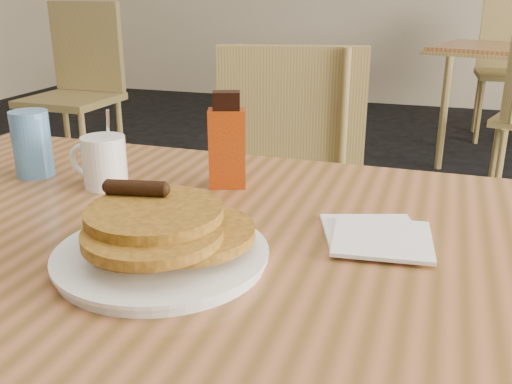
# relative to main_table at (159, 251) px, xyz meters

# --- Properties ---
(main_table) EXTENTS (1.36, 0.93, 0.75)m
(main_table) POSITION_rel_main_table_xyz_m (0.00, 0.00, 0.00)
(main_table) COLOR #A7623B
(main_table) RESTS_ON floor
(chair_main_far) EXTENTS (0.52, 0.52, 0.95)m
(chair_main_far) POSITION_rel_main_table_xyz_m (-0.00, 0.75, -0.14)
(chair_main_far) COLOR #A1884B
(chair_main_far) RESTS_ON floor
(chair_neighbor_far) EXTENTS (0.48, 0.48, 1.01)m
(chair_neighbor_far) POSITION_rel_main_table_xyz_m (0.88, 3.99, -0.11)
(chair_neighbor_far) COLOR #A1884B
(chair_neighbor_far) RESTS_ON floor
(chair_wall_extra) EXTENTS (0.48, 0.48, 1.03)m
(chair_wall_extra) POSITION_rel_main_table_xyz_m (-1.60, 2.12, -0.10)
(chair_wall_extra) COLOR #A1884B
(chair_wall_extra) RESTS_ON floor
(pancake_plate) EXTENTS (0.29, 0.29, 0.10)m
(pancake_plate) POSITION_rel_main_table_xyz_m (0.06, -0.10, 0.07)
(pancake_plate) COLOR white
(pancake_plate) RESTS_ON main_table
(coffee_mug) EXTENTS (0.12, 0.08, 0.15)m
(coffee_mug) POSITION_rel_main_table_xyz_m (-0.19, 0.15, 0.09)
(coffee_mug) COLOR white
(coffee_mug) RESTS_ON main_table
(syrup_bottle) EXTENTS (0.08, 0.06, 0.18)m
(syrup_bottle) POSITION_rel_main_table_xyz_m (0.03, 0.22, 0.12)
(syrup_bottle) COLOR maroon
(syrup_bottle) RESTS_ON main_table
(napkin_stack) EXTENTS (0.19, 0.20, 0.01)m
(napkin_stack) POSITION_rel_main_table_xyz_m (0.33, 0.06, 0.05)
(napkin_stack) COLOR white
(napkin_stack) RESTS_ON main_table
(blue_tumbler) EXTENTS (0.08, 0.08, 0.13)m
(blue_tumbler) POSITION_rel_main_table_xyz_m (-0.36, 0.17, 0.10)
(blue_tumbler) COLOR #538BC3
(blue_tumbler) RESTS_ON main_table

